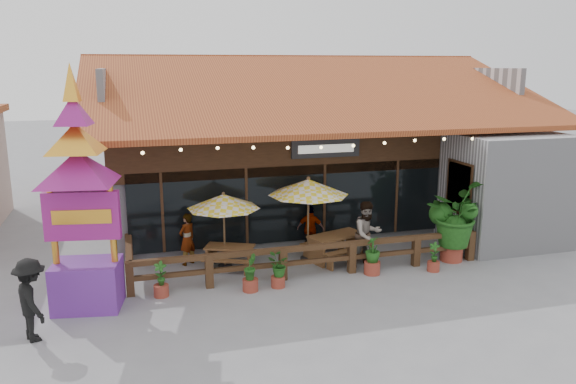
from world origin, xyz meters
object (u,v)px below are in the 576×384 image
object	(u,v)px
tropical_plant	(454,216)
picnic_table_left	(230,253)
umbrella_left	(224,202)
pedestrian	(31,300)
picnic_table_right	(336,243)
thai_sign_tower	(79,174)
umbrella_right	(308,187)

from	to	relation	value
tropical_plant	picnic_table_left	bearing A→B (deg)	169.64
umbrella_left	pedestrian	xyz separation A→B (m)	(-4.64, -3.28, -1.04)
picnic_table_right	picnic_table_left	bearing A→B (deg)	176.38
tropical_plant	picnic_table_right	bearing A→B (deg)	163.43
thai_sign_tower	pedestrian	xyz separation A→B (m)	(-1.02, -1.40, -2.38)
umbrella_right	tropical_plant	world-z (taller)	umbrella_right
umbrella_right	thai_sign_tower	bearing A→B (deg)	-163.40
picnic_table_left	umbrella_left	bearing A→B (deg)	128.62
umbrella_left	tropical_plant	world-z (taller)	tropical_plant
picnic_table_left	picnic_table_right	bearing A→B (deg)	-3.62
thai_sign_tower	pedestrian	bearing A→B (deg)	-125.97
picnic_table_right	thai_sign_tower	bearing A→B (deg)	-167.48
picnic_table_left	tropical_plant	size ratio (longest dim) A/B	0.72
umbrella_left	picnic_table_right	distance (m)	3.59
thai_sign_tower	tropical_plant	size ratio (longest dim) A/B	2.56
umbrella_right	picnic_table_left	distance (m)	2.97
umbrella_left	thai_sign_tower	size ratio (longest dim) A/B	0.42
picnic_table_right	pedestrian	xyz separation A→B (m)	(-7.92, -2.93, 0.36)
pedestrian	umbrella_right	bearing A→B (deg)	-89.26
umbrella_left	picnic_table_right	xyz separation A→B (m)	(3.29, -0.35, -1.40)
picnic_table_left	thai_sign_tower	xyz separation A→B (m)	(-3.74, -1.73, 2.83)
umbrella_left	pedestrian	size ratio (longest dim) A/B	1.44
umbrella_right	picnic_table_left	bearing A→B (deg)	-177.84
umbrella_right	picnic_table_right	xyz separation A→B (m)	(0.79, -0.29, -1.67)
umbrella_left	pedestrian	world-z (taller)	umbrella_left
picnic_table_left	picnic_table_right	size ratio (longest dim) A/B	0.86
tropical_plant	pedestrian	distance (m)	11.41
umbrella_left	picnic_table_left	distance (m)	1.50
umbrella_right	thai_sign_tower	distance (m)	6.47
thai_sign_tower	umbrella_left	bearing A→B (deg)	27.47
picnic_table_right	thai_sign_tower	distance (m)	7.59
pedestrian	picnic_table_right	bearing A→B (deg)	-93.26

